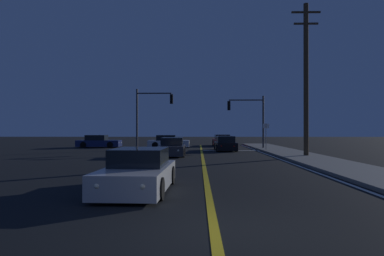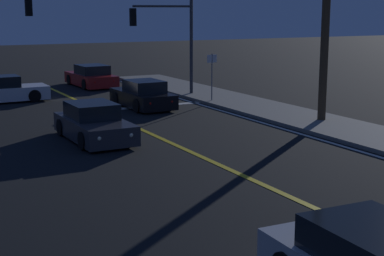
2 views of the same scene
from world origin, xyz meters
name	(u,v)px [view 2 (image 2 of 2)]	position (x,y,z in m)	size (l,w,h in m)	color
lane_line_center	(223,166)	(0.00, 12.88, 0.01)	(0.20, 43.80, 0.01)	gold
lane_line_edge_right	(350,148)	(5.05, 12.88, 0.01)	(0.16, 43.80, 0.01)	silver
stop_bar	(151,106)	(2.65, 24.27, 0.01)	(5.30, 0.50, 0.01)	silver
car_far_approaching_red	(91,77)	(2.50, 33.05, 0.58)	(2.13, 4.64, 1.34)	maroon
car_lead_oncoming_charcoal	(94,124)	(-2.23, 18.29, 0.58)	(1.95, 4.29, 1.34)	#2D2D33
car_following_oncoming_white	(3,91)	(-3.49, 29.09, 0.58)	(4.39, 1.88, 1.34)	silver
car_distant_tail_black	(143,96)	(2.17, 24.12, 0.58)	(1.94, 4.25, 1.34)	black
traffic_signal_near_right	(169,32)	(4.76, 26.57, 3.48)	(3.60, 0.28, 5.23)	#38383D
street_sign_corner	(212,70)	(5.80, 23.77, 1.68)	(0.56, 0.07, 2.50)	slate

